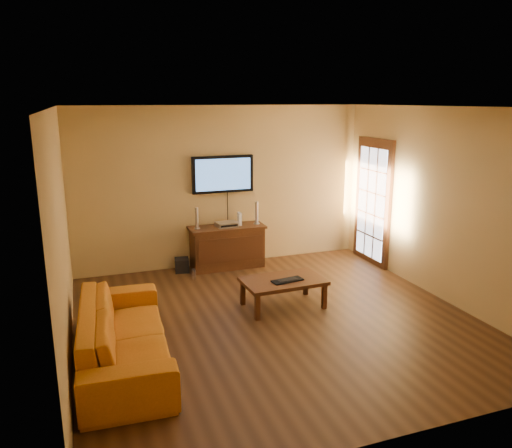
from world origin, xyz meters
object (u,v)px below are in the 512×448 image
coffee_table (283,283)px  av_receiver (227,224)px  speaker_right (257,214)px  keyboard (287,280)px  game_console (240,219)px  television (223,174)px  media_console (227,247)px  subwoofer (182,265)px  sofa (123,324)px  speaker_left (197,219)px  bottle (194,274)px

coffee_table → av_receiver: 1.92m
coffee_table → speaker_right: (0.28, 1.86, 0.55)m
keyboard → game_console: bearing=91.3°
television → av_receiver: size_ratio=3.03×
media_console → subwoofer: bearing=177.9°
subwoofer → keyboard: keyboard is taller
television → sofa: 3.67m
television → speaker_left: bearing=-159.1°
speaker_left → bottle: size_ratio=1.89×
av_receiver → coffee_table: bearing=-87.4°
speaker_left → subwoofer: bearing=175.8°
coffee_table → subwoofer: bearing=118.4°
game_console → keyboard: game_console is taller
av_receiver → speaker_right: bearing=-4.7°
game_console → speaker_right: bearing=-3.4°
coffee_table → av_receiver: size_ratio=3.26×
speaker_right → television: bearing=158.5°
media_console → game_console: 0.52m
coffee_table → game_console: game_console is taller
av_receiver → keyboard: 1.99m
sofa → av_receiver: sofa is taller
coffee_table → keyboard: keyboard is taller
subwoofer → coffee_table: bearing=-52.4°
media_console → subwoofer: size_ratio=5.57×
subwoofer → keyboard: (1.05, -1.98, 0.29)m
television → subwoofer: television is taller
speaker_left → speaker_right: 1.04m
av_receiver → keyboard: bearing=-87.0°
media_console → bottle: media_console is taller
speaker_right → game_console: bearing=174.6°
speaker_right → av_receiver: bearing=-179.5°
television → bottle: (-0.68, -0.62, -1.48)m
television → game_console: size_ratio=4.92×
speaker_right → subwoofer: speaker_right is taller
television → game_console: television is taller
coffee_table → speaker_right: bearing=81.4°
television → subwoofer: (-0.78, -0.17, -1.46)m
coffee_table → speaker_left: speaker_left is taller
television → game_console: 0.80m
sofa → bottle: size_ratio=12.11×
media_console → coffee_table: bearing=-82.5°
media_console → keyboard: 1.97m
subwoofer → game_console: bearing=8.9°
subwoofer → speaker_left: bearing=5.0°
television → speaker_left: 0.88m
av_receiver → bottle: 1.03m
bottle → speaker_right: bearing=18.7°
coffee_table → av_receiver: (-0.26, 1.86, 0.41)m
television → sofa: size_ratio=0.46×
bottle → keyboard: size_ratio=0.41×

